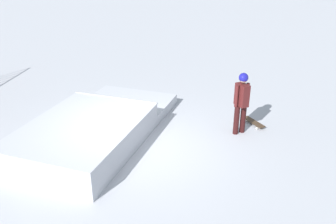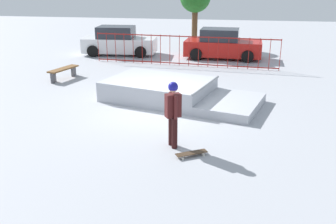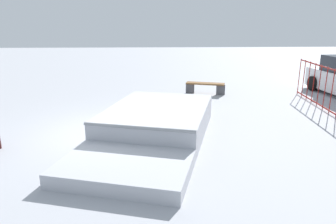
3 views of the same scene
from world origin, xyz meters
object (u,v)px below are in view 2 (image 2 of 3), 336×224
at_px(skate_ramp, 171,92).
at_px(parked_car_white, 119,42).
at_px(park_bench, 63,71).
at_px(parked_car_red, 222,45).
at_px(skater, 173,110).
at_px(skateboard, 191,153).

relative_size(skate_ramp, parked_car_white, 1.40).
distance_m(skate_ramp, park_bench, 5.51).
relative_size(park_bench, parked_car_red, 0.40).
relative_size(skater, parked_car_red, 0.41).
distance_m(skate_ramp, parked_car_white, 9.11).
relative_size(skater, park_bench, 1.05).
xyz_separation_m(skate_ramp, park_bench, (-5.07, 2.16, 0.04)).
height_order(park_bench, parked_car_white, parked_car_white).
distance_m(skate_ramp, skater, 4.00).
height_order(skate_ramp, parked_car_white, parked_car_white).
bearing_deg(parked_car_white, park_bench, -100.66).
relative_size(skate_ramp, park_bench, 3.58).
relative_size(parked_car_white, parked_car_red, 1.01).
xyz_separation_m(skater, parked_car_white, (-5.04, 11.88, -0.28)).
xyz_separation_m(skate_ramp, skater, (0.70, -3.88, 0.69)).
bearing_deg(skate_ramp, parked_car_red, 94.37).
bearing_deg(parked_car_red, skate_ramp, -98.33).
bearing_deg(skateboard, parked_car_white, 83.01).
bearing_deg(parked_car_white, skateboard, -69.24).
relative_size(skate_ramp, skateboard, 7.48).
bearing_deg(skate_ramp, skater, -64.52).
height_order(skater, parked_car_white, skater).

